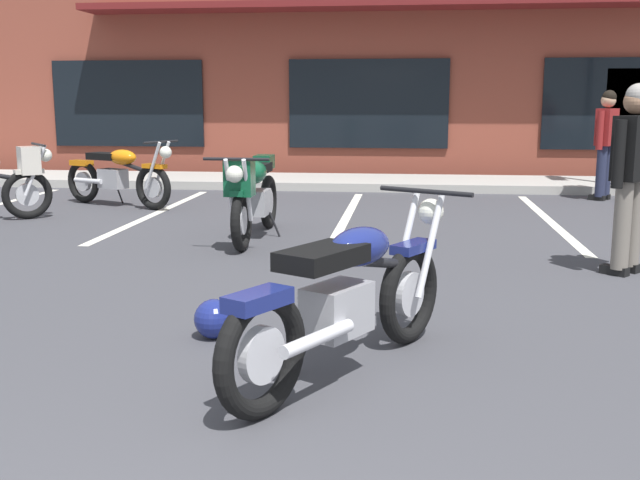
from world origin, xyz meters
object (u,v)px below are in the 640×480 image
(motorcycle_silver_naked, at_px, (118,175))
(person_in_black_shirt, at_px, (632,168))
(helmet_on_pavement, at_px, (214,319))
(person_in_shorts_foreground, at_px, (606,138))
(motorcycle_green_cafe_racer, at_px, (253,193))
(motorcycle_foreground_classic, at_px, (348,295))

(motorcycle_silver_naked, relative_size, person_in_black_shirt, 1.17)
(person_in_black_shirt, bearing_deg, helmet_on_pavement, -144.85)
(person_in_shorts_foreground, bearing_deg, helmet_on_pavement, -119.60)
(motorcycle_silver_naked, xyz_separation_m, motorcycle_green_cafe_racer, (2.51, -2.44, 0.07))
(motorcycle_green_cafe_racer, distance_m, person_in_black_shirt, 3.84)
(motorcycle_green_cafe_racer, height_order, helmet_on_pavement, motorcycle_green_cafe_racer)
(helmet_on_pavement, bearing_deg, motorcycle_silver_naked, 116.64)
(motorcycle_foreground_classic, distance_m, person_in_black_shirt, 3.62)
(motorcycle_silver_naked, relative_size, motorcycle_green_cafe_racer, 0.93)
(motorcycle_green_cafe_racer, bearing_deg, motorcycle_foreground_classic, -71.16)
(motorcycle_green_cafe_racer, height_order, person_in_black_shirt, person_in_black_shirt)
(person_in_shorts_foreground, bearing_deg, motorcycle_silver_naked, -167.78)
(motorcycle_silver_naked, bearing_deg, motorcycle_foreground_classic, -58.96)
(motorcycle_foreground_classic, height_order, person_in_black_shirt, person_in_black_shirt)
(motorcycle_green_cafe_racer, distance_m, helmet_on_pavement, 3.49)
(motorcycle_foreground_classic, bearing_deg, motorcycle_green_cafe_racer, 108.84)
(motorcycle_green_cafe_racer, xyz_separation_m, person_in_shorts_foreground, (4.67, 4.00, 0.42))
(person_in_shorts_foreground, distance_m, helmet_on_pavement, 8.60)
(person_in_black_shirt, xyz_separation_m, helmet_on_pavement, (-3.18, -2.24, -0.82))
(person_in_shorts_foreground, bearing_deg, person_in_black_shirt, -101.40)
(person_in_shorts_foreground, relative_size, helmet_on_pavement, 6.44)
(motorcycle_foreground_classic, bearing_deg, person_in_black_shirt, 51.02)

